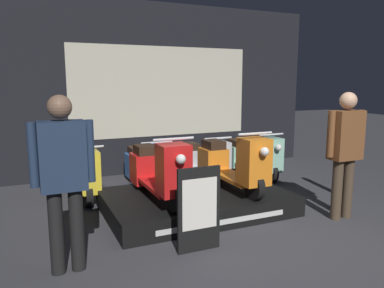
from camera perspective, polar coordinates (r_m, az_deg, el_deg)
ground_plane at (r=4.28m, az=13.81°, el=-14.82°), size 30.00×30.00×0.00m
shop_wall_back at (r=7.30m, az=-4.58°, el=8.34°), size 6.40×0.09×3.20m
display_platform at (r=5.15m, az=0.64°, el=-8.79°), size 2.41×1.57×0.26m
scooter_display_left at (r=4.82m, az=-5.23°, el=-4.13°), size 0.49×1.60×0.86m
scooter_display_right at (r=5.26m, az=6.05°, el=-2.99°), size 0.49×1.60×0.86m
scooter_backrow_0 at (r=5.99m, az=-16.47°, el=-4.30°), size 0.49×1.60×0.86m
scooter_backrow_1 at (r=6.20m, az=-7.00°, el=-3.51°), size 0.49×1.60×0.86m
scooter_backrow_2 at (r=6.57m, az=1.62°, el=-2.71°), size 0.49×1.60×0.86m
scooter_backrow_3 at (r=7.07m, az=9.17°, el=-1.96°), size 0.49×1.60×0.86m
person_left_browsing at (r=3.53m, az=-19.01°, el=-4.02°), size 0.56×0.22×1.63m
person_right_browsing at (r=5.06m, az=22.31°, el=-0.32°), size 0.57×0.23×1.62m
price_sign_board at (r=3.89m, az=1.06°, el=-9.90°), size 0.47×0.04×0.89m
street_bollard at (r=6.17m, az=22.00°, el=-3.10°), size 0.11×0.11×0.95m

